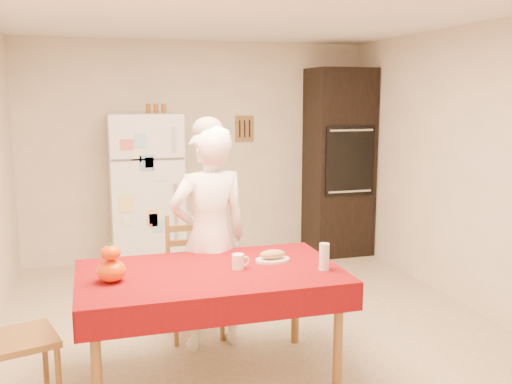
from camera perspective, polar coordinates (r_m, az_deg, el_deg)
name	(u,v)px	position (r m, az deg, el deg)	size (l,w,h in m)	color
floor	(252,327)	(4.83, -0.41, -13.38)	(4.50, 4.50, 0.00)	tan
room_shell	(252,130)	(4.46, -0.43, 6.21)	(4.02, 4.52, 2.51)	beige
refrigerator	(146,193)	(6.27, -10.92, -0.07)	(0.75, 0.74, 1.70)	white
oven_cabinet	(339,162)	(6.87, 8.26, 2.96)	(0.70, 0.62, 2.20)	black
dining_table	(210,281)	(3.78, -4.58, -8.83)	(1.70, 1.00, 0.76)	brown
chair_far	(193,271)	(4.60, -6.32, -7.89)	(0.42, 0.40, 0.95)	brown
chair_left	(8,333)	(3.76, -23.57, -12.77)	(0.50, 0.51, 0.95)	brown
seated_woman	(209,238)	(4.26, -4.69, -4.64)	(0.61, 0.40, 1.68)	white
coffee_mug	(238,262)	(3.77, -1.81, -6.97)	(0.08, 0.08, 0.10)	white
pumpkin_lower	(111,271)	(3.63, -14.26, -7.65)	(0.18, 0.18, 0.14)	#D64C05
pumpkin_upper	(111,253)	(3.60, -14.34, -5.90)	(0.12, 0.12, 0.09)	#D53F05
wine_glass	(324,257)	(3.77, 6.84, -6.43)	(0.07, 0.07, 0.18)	silver
bread_plate	(273,260)	(3.95, 1.67, -6.81)	(0.24, 0.24, 0.02)	white
bread_loaf	(273,254)	(3.94, 1.67, -6.24)	(0.18, 0.10, 0.06)	#96774A
spice_jar_left	(148,108)	(6.24, -10.72, 8.21)	(0.05, 0.05, 0.10)	brown
spice_jar_mid	(156,108)	(6.25, -9.98, 8.23)	(0.05, 0.05, 0.10)	#94531A
spice_jar_right	(164,108)	(6.26, -9.23, 8.26)	(0.05, 0.05, 0.10)	#8E5919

